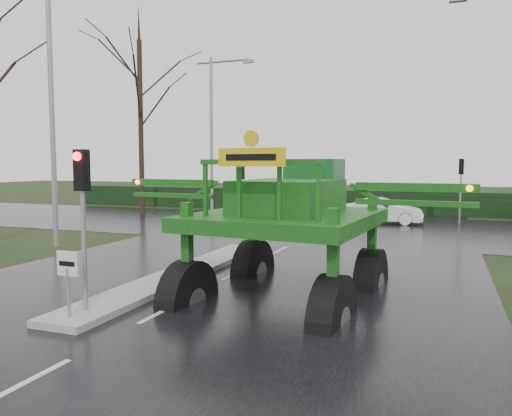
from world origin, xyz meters
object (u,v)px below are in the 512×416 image
(keep_left_sign, at_px, (68,273))
(crop_sprayer, at_px, (192,203))
(street_light_left_near, at_px, (57,91))
(traffic_signal_mid, at_px, (240,182))
(street_light_left_far, at_px, (216,121))
(traffic_signal_near, at_px, (82,195))
(white_sedan, at_px, (383,224))
(traffic_signal_far, at_px, (461,176))

(keep_left_sign, xyz_separation_m, crop_sprayer, (1.42, 2.59, 1.27))
(keep_left_sign, bearing_deg, street_light_left_near, 132.59)
(traffic_signal_mid, bearing_deg, street_light_left_near, -167.79)
(keep_left_sign, distance_m, street_light_left_far, 23.11)
(traffic_signal_near, bearing_deg, keep_left_sign, -90.00)
(street_light_left_near, bearing_deg, traffic_signal_mid, 12.21)
(white_sedan, bearing_deg, traffic_signal_mid, 158.77)
(street_light_left_near, distance_m, street_light_left_far, 14.00)
(keep_left_sign, xyz_separation_m, traffic_signal_near, (0.00, 0.49, 1.53))
(street_light_left_far, relative_size, crop_sprayer, 1.14)
(traffic_signal_mid, distance_m, white_sedan, 11.81)
(traffic_signal_mid, bearing_deg, keep_left_sign, -90.00)
(traffic_signal_near, xyz_separation_m, street_light_left_far, (-6.89, 21.01, 3.40))
(keep_left_sign, bearing_deg, traffic_signal_mid, 90.00)
(traffic_signal_near, distance_m, white_sedan, 19.90)
(traffic_signal_mid, xyz_separation_m, white_sedan, (3.89, 10.84, -2.59))
(traffic_signal_far, relative_size, white_sedan, 0.84)
(traffic_signal_mid, relative_size, white_sedan, 0.84)
(traffic_signal_near, height_order, traffic_signal_mid, same)
(traffic_signal_near, bearing_deg, street_light_left_far, 108.17)
(street_light_left_far, distance_m, white_sedan, 12.45)
(traffic_signal_far, height_order, white_sedan, traffic_signal_far)
(traffic_signal_mid, relative_size, crop_sprayer, 0.40)
(street_light_left_far, bearing_deg, crop_sprayer, -66.26)
(traffic_signal_mid, bearing_deg, crop_sprayer, -77.47)
(crop_sprayer, bearing_deg, street_light_left_far, 118.64)
(keep_left_sign, distance_m, street_light_left_near, 11.32)
(street_light_left_far, xyz_separation_m, crop_sprayer, (8.32, -18.91, -3.67))
(traffic_signal_far, distance_m, street_light_left_far, 15.08)
(street_light_left_near, bearing_deg, crop_sprayer, -30.54)
(traffic_signal_near, height_order, white_sedan, traffic_signal_near)
(white_sedan, bearing_deg, street_light_left_near, 137.34)
(keep_left_sign, xyz_separation_m, street_light_left_near, (-6.89, 7.50, 4.93))
(street_light_left_near, bearing_deg, street_light_left_far, 90.00)
(traffic_signal_near, distance_m, traffic_signal_far, 22.42)
(white_sedan, bearing_deg, traffic_signal_near, 167.14)
(keep_left_sign, relative_size, street_light_left_near, 0.14)
(street_light_left_near, relative_size, white_sedan, 2.40)
(traffic_signal_far, xyz_separation_m, street_light_left_far, (-14.69, -0.01, 3.40))
(traffic_signal_far, bearing_deg, traffic_signal_near, 69.64)
(traffic_signal_mid, xyz_separation_m, street_light_left_far, (-6.89, 12.51, 3.40))
(street_light_left_far, bearing_deg, white_sedan, -8.79)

